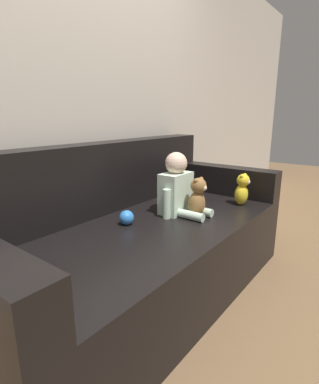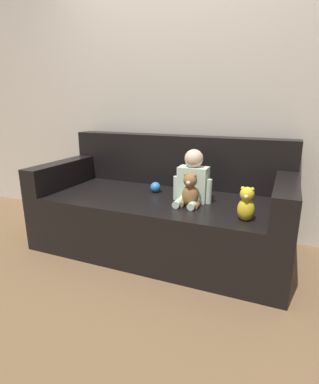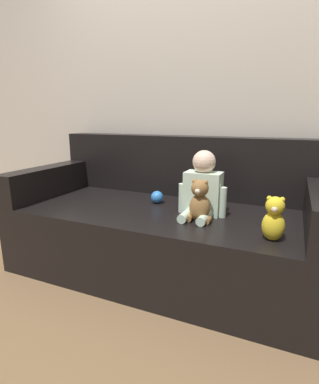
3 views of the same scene
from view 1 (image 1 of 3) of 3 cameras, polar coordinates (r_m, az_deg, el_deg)
ground_plane at (r=2.02m, az=-2.53°, el=-18.60°), size 12.00×12.00×0.00m
wall_back at (r=2.12m, az=-15.51°, el=19.30°), size 8.00×0.05×2.60m
couch at (r=1.90m, az=-3.97°, el=-9.80°), size 2.06×0.96×0.93m
person_baby at (r=1.95m, az=3.46°, el=0.67°), size 0.31×0.31×0.40m
teddy_bear_brown at (r=1.92m, az=7.28°, el=-1.22°), size 0.15×0.12×0.25m
plush_toy_side at (r=2.23m, az=15.44°, el=0.45°), size 0.11×0.10×0.23m
toy_ball at (r=1.79m, az=-6.29°, el=-4.86°), size 0.09×0.09×0.09m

